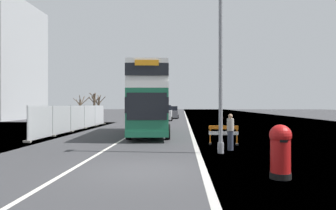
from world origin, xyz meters
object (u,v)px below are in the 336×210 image
object	(u,v)px
red_pillar_postbox	(280,149)
roadworks_barrier	(223,133)
pedestrian_at_kerb	(230,132)
car_oncoming_near	(165,113)
car_receding_mid	(172,113)
double_decker_bus	(150,99)
lamppost_foreground	(221,53)

from	to	relation	value
red_pillar_postbox	roadworks_barrier	world-z (taller)	red_pillar_postbox
roadworks_barrier	pedestrian_at_kerb	size ratio (longest dim) A/B	0.93
roadworks_barrier	pedestrian_at_kerb	xyz separation A→B (m)	(0.05, -2.09, 0.24)
roadworks_barrier	car_oncoming_near	size ratio (longest dim) A/B	0.43
roadworks_barrier	pedestrian_at_kerb	bearing A→B (deg)	-88.68
red_pillar_postbox	pedestrian_at_kerb	distance (m)	5.60
car_receding_mid	double_decker_bus	bearing A→B (deg)	-91.68
double_decker_bus	lamppost_foreground	bearing A→B (deg)	-63.79
car_oncoming_near	roadworks_barrier	bearing A→B (deg)	-79.32
red_pillar_postbox	roadworks_barrier	xyz separation A→B (m)	(-0.65, 7.66, -0.24)
double_decker_bus	red_pillar_postbox	world-z (taller)	double_decker_bus
double_decker_bus	car_receding_mid	bearing A→B (deg)	88.32
lamppost_foreground	pedestrian_at_kerb	world-z (taller)	lamppost_foreground
double_decker_bus	red_pillar_postbox	xyz separation A→B (m)	(5.36, -13.08, -1.72)
car_oncoming_near	car_receding_mid	xyz separation A→B (m)	(0.79, 7.01, -0.08)
double_decker_bus	lamppost_foreground	distance (m)	9.63
double_decker_bus	lamppost_foreground	world-z (taller)	lamppost_foreground
car_receding_mid	pedestrian_at_kerb	world-z (taller)	car_receding_mid
lamppost_foreground	red_pillar_postbox	world-z (taller)	lamppost_foreground
lamppost_foreground	car_oncoming_near	xyz separation A→B (m)	(-4.17, 28.04, -3.56)
double_decker_bus	lamppost_foreground	size ratio (longest dim) A/B	1.12
red_pillar_postbox	roadworks_barrier	distance (m)	7.69
lamppost_foreground	car_receding_mid	xyz separation A→B (m)	(-3.38, 35.05, -3.64)
red_pillar_postbox	roadworks_barrier	size ratio (longest dim) A/B	0.99
car_oncoming_near	pedestrian_at_kerb	xyz separation A→B (m)	(4.76, -27.10, -0.13)
car_oncoming_near	lamppost_foreground	bearing A→B (deg)	-81.53
roadworks_barrier	car_receding_mid	world-z (taller)	car_receding_mid
roadworks_barrier	car_receding_mid	xyz separation A→B (m)	(-3.92, 32.02, 0.29)
red_pillar_postbox	car_oncoming_near	bearing A→B (deg)	99.33
red_pillar_postbox	car_receding_mid	xyz separation A→B (m)	(-4.57, 39.68, 0.05)
red_pillar_postbox	car_oncoming_near	size ratio (longest dim) A/B	0.42
lamppost_foreground	car_oncoming_near	distance (m)	28.57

